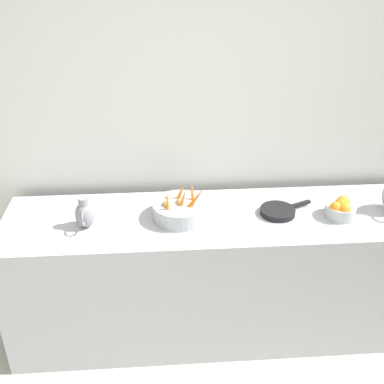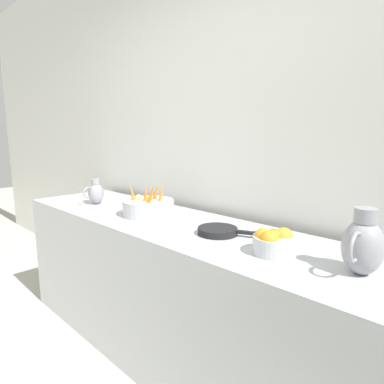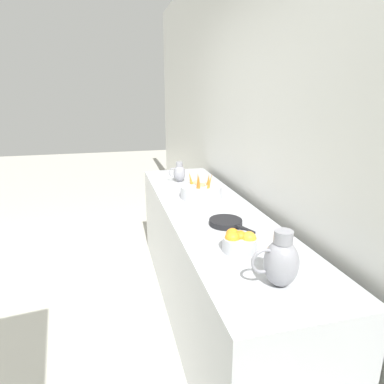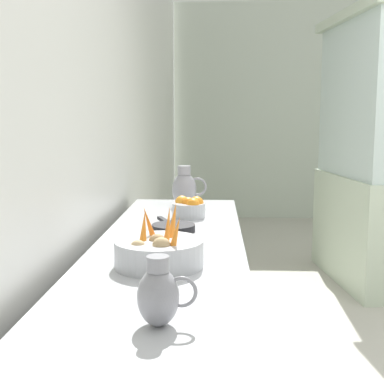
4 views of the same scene
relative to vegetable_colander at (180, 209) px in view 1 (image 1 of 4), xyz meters
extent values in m
cube|color=silver|center=(-0.43, 0.75, 0.57)|extent=(0.10, 9.10, 3.00)
cube|color=#ADAFB5|center=(0.00, 0.25, -0.49)|extent=(0.65, 2.61, 0.87)
cylinder|color=#ADAFB5|center=(0.00, 0.00, -0.01)|extent=(0.33, 0.33, 0.10)
torus|color=#ADAFB5|center=(0.00, 0.00, -0.05)|extent=(0.19, 0.19, 0.01)
cone|color=orange|center=(0.03, 0.01, 0.09)|extent=(0.05, 0.07, 0.15)
cone|color=orange|center=(0.05, 0.09, 0.09)|extent=(0.06, 0.12, 0.16)
cone|color=orange|center=(-0.06, 0.01, 0.08)|extent=(0.04, 0.08, 0.13)
cone|color=orange|center=(0.07, -0.07, 0.08)|extent=(0.06, 0.03, 0.13)
cone|color=orange|center=(-0.05, 0.07, 0.09)|extent=(0.07, 0.04, 0.14)
ellipsoid|color=tan|center=(0.02, -0.08, 0.05)|extent=(0.06, 0.05, 0.05)
ellipsoid|color=#9E7F56|center=(-0.01, 0.00, 0.04)|extent=(0.06, 0.05, 0.05)
ellipsoid|color=tan|center=(-0.07, -0.07, 0.04)|extent=(0.05, 0.04, 0.04)
cylinder|color=#ADAFB5|center=(0.06, 0.94, -0.01)|extent=(0.18, 0.18, 0.08)
sphere|color=orange|center=(0.06, 0.94, 0.02)|extent=(0.07, 0.07, 0.07)
sphere|color=orange|center=(0.08, 0.90, 0.02)|extent=(0.07, 0.07, 0.07)
sphere|color=orange|center=(0.10, 0.95, 0.02)|extent=(0.07, 0.07, 0.07)
sphere|color=orange|center=(0.10, 0.95, 0.02)|extent=(0.08, 0.08, 0.08)
sphere|color=orange|center=(0.02, 0.97, 0.02)|extent=(0.08, 0.08, 0.08)
ellipsoid|color=gray|center=(0.06, -0.54, 0.02)|extent=(0.11, 0.11, 0.16)
cylinder|color=gray|center=(0.06, -0.54, 0.11)|extent=(0.06, 0.06, 0.04)
torus|color=gray|center=(0.12, -0.54, 0.04)|extent=(0.08, 0.01, 0.08)
cylinder|color=black|center=(0.00, 0.58, -0.04)|extent=(0.21, 0.21, 0.03)
cube|color=black|center=(-0.06, 0.74, -0.03)|extent=(0.07, 0.13, 0.02)
camera|label=1|loc=(2.38, -0.10, 1.44)|focal=44.40mm
camera|label=2|loc=(1.29, 1.65, 0.47)|focal=31.03mm
camera|label=3|loc=(0.69, 2.40, 0.74)|focal=30.77mm
camera|label=4|loc=(0.20, -1.81, 0.48)|focal=47.72mm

